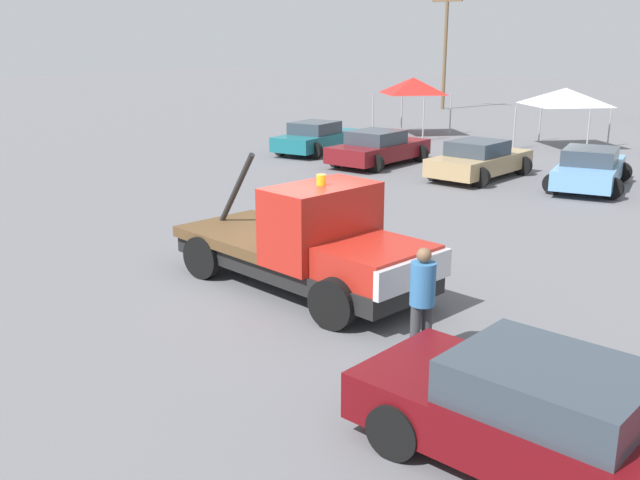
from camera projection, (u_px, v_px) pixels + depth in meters
ground_plane at (300, 287)px, 14.06m from camera, size 160.00×160.00×0.00m
tow_truck at (312, 246)px, 13.57m from camera, size 5.90×2.93×2.51m
foreground_car at (563, 426)px, 7.77m from camera, size 5.05×2.35×1.34m
person_near_truck at (422, 295)px, 10.74m from camera, size 0.39×0.39×1.74m
parked_car_teal at (317, 138)px, 30.44m from camera, size 2.62×4.68×1.34m
parked_car_maroon at (378, 148)px, 27.52m from camera, size 2.62×4.64×1.34m
parked_car_tan at (479, 160)px, 24.84m from camera, size 2.68×4.58×1.34m
parked_car_skyblue at (590, 169)px, 23.18m from camera, size 2.87×4.80×1.34m
canopy_tent_red at (413, 86)px, 35.51m from camera, size 2.92×2.92×2.87m
canopy_tent_white at (565, 97)px, 31.29m from camera, size 3.25×3.25×2.64m
utility_pole at (445, 45)px, 48.39m from camera, size 2.20×0.24×8.15m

